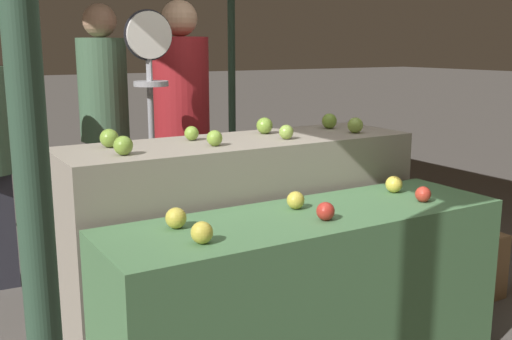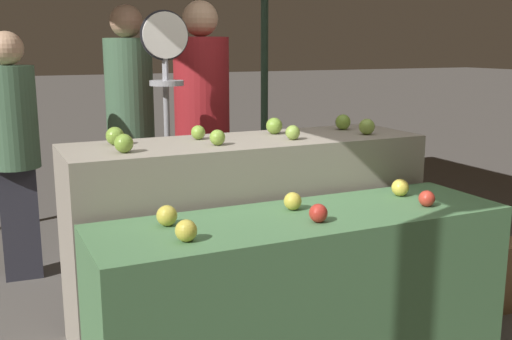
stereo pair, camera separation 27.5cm
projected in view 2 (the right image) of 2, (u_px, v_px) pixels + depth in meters
The scene contains 21 objects.
display_counter_front at pixel (303, 300), 2.64m from camera, with size 1.84×0.55×0.77m, color #4C7A4C.
display_counter_back at pixel (248, 235), 3.15m from camera, with size 1.84×0.55×1.02m, color gray.
apple_front_0 at pixel (186, 231), 2.21m from camera, with size 0.08×0.08×0.08m, color gold.
apple_front_1 at pixel (318, 213), 2.45m from camera, with size 0.08×0.08×0.08m, color #B72D23.
apple_front_2 at pixel (427, 198), 2.70m from camera, with size 0.07×0.07×0.07m, color red.
apple_front_3 at pixel (167, 216), 2.40m from camera, with size 0.08×0.08×0.08m, color gold.
apple_front_4 at pixel (293, 201), 2.64m from camera, with size 0.08×0.08×0.08m, color gold.
apple_front_5 at pixel (400, 188), 2.88m from camera, with size 0.08×0.08×0.08m, color yellow.
apple_back_0 at pixel (124, 143), 2.66m from camera, with size 0.09×0.09×0.09m, color #7AA338.
apple_back_1 at pixel (217, 137), 2.86m from camera, with size 0.08×0.08×0.08m, color #84AD3D.
apple_back_2 at pixel (293, 133), 3.03m from camera, with size 0.07×0.07×0.07m, color #8EB247.
apple_back_3 at pixel (367, 127), 3.21m from camera, with size 0.09×0.09×0.09m, color #8EB247.
apple_back_4 at pixel (115, 136), 2.87m from camera, with size 0.09×0.09×0.09m, color #7AA338.
apple_back_5 at pixel (198, 132), 3.04m from camera, with size 0.07×0.07×0.07m, color #84AD3D.
apple_back_6 at pixel (274, 126), 3.23m from camera, with size 0.09×0.09×0.09m, color #7AA338.
apple_back_7 at pixel (343, 122), 3.39m from camera, with size 0.09×0.09×0.09m, color #7AA338.
produce_scale at pixel (166, 90), 3.52m from camera, with size 0.29×0.20×1.69m.
person_vendor_at_scale at pixel (202, 115), 4.01m from camera, with size 0.44×0.44×1.77m.
person_customer_left at pixel (130, 109), 4.34m from camera, with size 0.46×0.46×1.77m.
person_customer_right at pixel (14, 138), 3.74m from camera, with size 0.33×0.33×1.57m.
wooden_crate_side at pixel (479, 271), 3.49m from camera, with size 0.39×0.39×0.39m, color olive.
Camera 2 is at (-1.23, -2.15, 1.49)m, focal length 42.00 mm.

